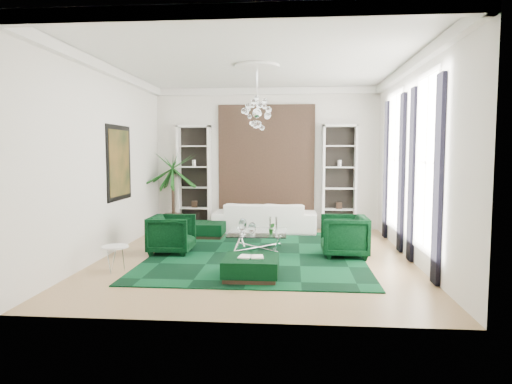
# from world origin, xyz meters

# --- Properties ---
(floor) EXTENTS (6.00, 7.00, 0.02)m
(floor) POSITION_xyz_m (0.00, 0.00, -0.01)
(floor) COLOR tan
(floor) RESTS_ON ground
(ceiling) EXTENTS (6.00, 7.00, 0.02)m
(ceiling) POSITION_xyz_m (0.00, 0.00, 3.81)
(ceiling) COLOR white
(ceiling) RESTS_ON ground
(wall_back) EXTENTS (6.00, 0.02, 3.80)m
(wall_back) POSITION_xyz_m (0.00, 3.51, 1.90)
(wall_back) COLOR silver
(wall_back) RESTS_ON ground
(wall_front) EXTENTS (6.00, 0.02, 3.80)m
(wall_front) POSITION_xyz_m (0.00, -3.51, 1.90)
(wall_front) COLOR silver
(wall_front) RESTS_ON ground
(wall_left) EXTENTS (0.02, 7.00, 3.80)m
(wall_left) POSITION_xyz_m (-3.01, 0.00, 1.90)
(wall_left) COLOR silver
(wall_left) RESTS_ON ground
(wall_right) EXTENTS (0.02, 7.00, 3.80)m
(wall_right) POSITION_xyz_m (3.01, 0.00, 1.90)
(wall_right) COLOR silver
(wall_right) RESTS_ON ground
(crown_molding) EXTENTS (6.00, 7.00, 0.18)m
(crown_molding) POSITION_xyz_m (0.00, 0.00, 3.70)
(crown_molding) COLOR white
(crown_molding) RESTS_ON ceiling
(ceiling_medallion) EXTENTS (0.90, 0.90, 0.05)m
(ceiling_medallion) POSITION_xyz_m (0.00, 0.30, 3.77)
(ceiling_medallion) COLOR white
(ceiling_medallion) RESTS_ON ceiling
(tapestry) EXTENTS (2.50, 0.06, 2.80)m
(tapestry) POSITION_xyz_m (0.00, 3.46, 1.90)
(tapestry) COLOR black
(tapestry) RESTS_ON wall_back
(shelving_left) EXTENTS (0.90, 0.38, 2.80)m
(shelving_left) POSITION_xyz_m (-1.95, 3.31, 1.40)
(shelving_left) COLOR white
(shelving_left) RESTS_ON floor
(shelving_right) EXTENTS (0.90, 0.38, 2.80)m
(shelving_right) POSITION_xyz_m (1.95, 3.31, 1.40)
(shelving_right) COLOR white
(shelving_right) RESTS_ON floor
(painting) EXTENTS (0.04, 1.30, 1.60)m
(painting) POSITION_xyz_m (-2.97, 0.60, 1.85)
(painting) COLOR black
(painting) RESTS_ON wall_left
(window_near) EXTENTS (0.03, 1.10, 2.90)m
(window_near) POSITION_xyz_m (2.99, -0.90, 1.90)
(window_near) COLOR white
(window_near) RESTS_ON wall_right
(curtain_near_a) EXTENTS (0.07, 0.30, 3.25)m
(curtain_near_a) POSITION_xyz_m (2.96, -1.68, 1.65)
(curtain_near_a) COLOR black
(curtain_near_a) RESTS_ON floor
(curtain_near_b) EXTENTS (0.07, 0.30, 3.25)m
(curtain_near_b) POSITION_xyz_m (2.96, -0.12, 1.65)
(curtain_near_b) COLOR black
(curtain_near_b) RESTS_ON floor
(window_far) EXTENTS (0.03, 1.10, 2.90)m
(window_far) POSITION_xyz_m (2.99, 1.50, 1.90)
(window_far) COLOR white
(window_far) RESTS_ON wall_right
(curtain_far_a) EXTENTS (0.07, 0.30, 3.25)m
(curtain_far_a) POSITION_xyz_m (2.96, 0.72, 1.65)
(curtain_far_a) COLOR black
(curtain_far_a) RESTS_ON floor
(curtain_far_b) EXTENTS (0.07, 0.30, 3.25)m
(curtain_far_b) POSITION_xyz_m (2.96, 2.28, 1.65)
(curtain_far_b) COLOR black
(curtain_far_b) RESTS_ON floor
(rug) EXTENTS (4.20, 5.00, 0.02)m
(rug) POSITION_xyz_m (0.00, 0.30, 0.01)
(rug) COLOR black
(rug) RESTS_ON floor
(sofa) EXTENTS (2.64, 1.03, 0.77)m
(sofa) POSITION_xyz_m (0.00, 2.85, 0.39)
(sofa) COLOR white
(sofa) RESTS_ON floor
(armchair_left) EXTENTS (0.87, 0.85, 0.79)m
(armchair_left) POSITION_xyz_m (-1.75, 0.20, 0.40)
(armchair_left) COLOR black
(armchair_left) RESTS_ON floor
(armchair_right) EXTENTS (0.91, 0.89, 0.83)m
(armchair_right) POSITION_xyz_m (1.75, 0.20, 0.41)
(armchair_right) COLOR black
(armchair_right) RESTS_ON floor
(coffee_table) EXTENTS (1.20, 1.20, 0.41)m
(coffee_table) POSITION_xyz_m (0.00, 0.55, 0.21)
(coffee_table) COLOR white
(coffee_table) RESTS_ON floor
(ottoman_side) EXTENTS (0.82, 0.82, 0.36)m
(ottoman_side) POSITION_xyz_m (-1.35, 2.00, 0.18)
(ottoman_side) COLOR black
(ottoman_side) RESTS_ON floor
(ottoman_front) EXTENTS (0.89, 0.89, 0.36)m
(ottoman_front) POSITION_xyz_m (0.05, -1.55, 0.18)
(ottoman_front) COLOR black
(ottoman_front) RESTS_ON floor
(book) EXTENTS (0.41, 0.28, 0.03)m
(book) POSITION_xyz_m (0.05, -1.55, 0.37)
(book) COLOR white
(book) RESTS_ON ottoman_front
(side_table) EXTENTS (0.46, 0.46, 0.44)m
(side_table) POSITION_xyz_m (-2.35, -1.30, 0.22)
(side_table) COLOR white
(side_table) RESTS_ON floor
(palm) EXTENTS (1.68, 1.68, 2.69)m
(palm) POSITION_xyz_m (-2.45, 2.95, 1.34)
(palm) COLOR #144915
(palm) RESTS_ON floor
(chandelier) EXTENTS (0.76, 0.76, 0.68)m
(chandelier) POSITION_xyz_m (0.00, 0.30, 2.85)
(chandelier) COLOR white
(chandelier) RESTS_ON ceiling
(table_plant) EXTENTS (0.13, 0.10, 0.23)m
(table_plant) POSITION_xyz_m (0.30, 0.30, 0.53)
(table_plant) COLOR #144915
(table_plant) RESTS_ON coffee_table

